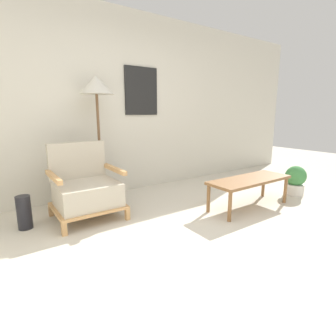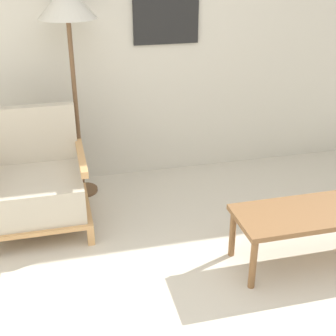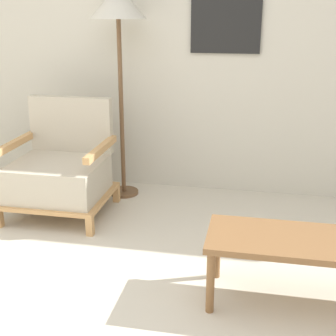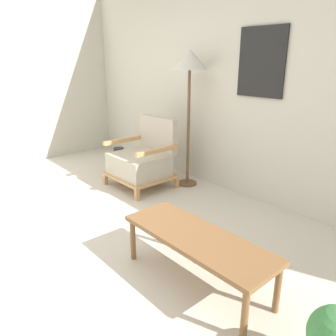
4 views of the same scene
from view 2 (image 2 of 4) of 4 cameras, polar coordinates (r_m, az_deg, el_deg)
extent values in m
cube|color=beige|center=(4.07, -6.04, 16.89)|extent=(8.00, 0.06, 2.70)
cube|color=tan|center=(3.44, -9.38, -8.16)|extent=(0.05, 0.05, 0.14)
cube|color=tan|center=(3.98, -10.25, -3.21)|extent=(0.05, 0.05, 0.14)
cube|color=tan|center=(3.67, -15.48, -4.98)|extent=(0.76, 0.68, 0.03)
cube|color=#BCB29E|center=(3.58, -15.75, -3.11)|extent=(0.68, 0.58, 0.26)
cube|color=#BCB29E|center=(3.73, -16.37, 4.00)|extent=(0.68, 0.08, 0.44)
cube|color=tan|center=(3.48, -10.52, 1.29)|extent=(0.05, 0.62, 0.05)
cylinder|color=brown|center=(4.17, -10.28, -2.66)|extent=(0.25, 0.25, 0.03)
cylinder|color=brown|center=(3.88, -11.12, 6.88)|extent=(0.04, 0.04, 1.44)
cone|color=beige|center=(3.71, -12.26, 19.21)|extent=(0.44, 0.44, 0.24)
cube|color=brown|center=(3.25, 18.40, -5.03)|extent=(1.19, 0.43, 0.04)
cylinder|color=brown|center=(2.99, 10.33, -11.43)|extent=(0.04, 0.04, 0.36)
cylinder|color=brown|center=(3.25, 7.88, -7.88)|extent=(0.04, 0.04, 0.36)
camera|label=1|loc=(1.36, -75.95, -29.92)|focal=28.00mm
camera|label=3|loc=(1.34, 68.45, -10.42)|focal=50.00mm
camera|label=4|loc=(3.17, 60.91, 5.84)|focal=35.00mm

